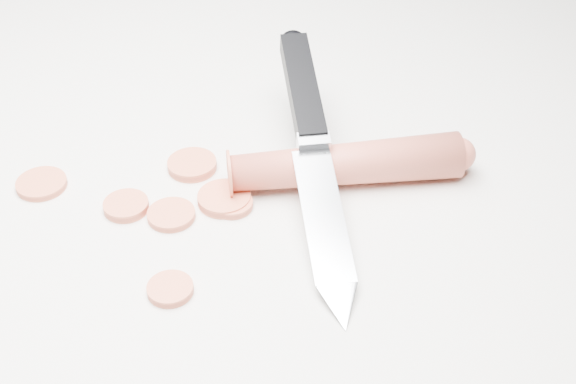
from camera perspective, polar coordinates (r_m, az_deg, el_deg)
The scene contains 10 objects.
ground at distance 0.62m, azimuth -4.84°, elevation 1.64°, with size 2.40×2.40×0.00m, color silver.
carrot at distance 0.59m, azimuth 4.13°, elevation 2.01°, with size 0.03×0.03×0.17m, color #BE4B38.
carrot_slice_0 at distance 0.62m, azimuth -17.13°, elevation 0.56°, with size 0.04×0.04×0.01m, color #D35B39.
carrot_slice_1 at distance 0.58m, azimuth -3.98°, elevation -0.86°, with size 0.03×0.03×0.01m, color #D35B39.
carrot_slice_2 at distance 0.59m, azimuth -11.45°, elevation -0.97°, with size 0.03×0.03×0.01m, color #D35B39.
carrot_slice_3 at distance 0.52m, azimuth -8.38°, elevation -6.84°, with size 0.03×0.03×0.01m, color #D35B39.
carrot_slice_4 at distance 0.58m, azimuth -4.56°, elevation -0.47°, with size 0.04×0.04×0.01m, color #D35B39.
carrot_slice_5 at distance 0.62m, azimuth -6.84°, elevation 1.93°, with size 0.04×0.04×0.01m, color #D35B39.
carrot_slice_6 at distance 0.57m, azimuth -8.30°, elevation -1.61°, with size 0.03×0.03×0.01m, color #D35B39.
kitchen_knife at distance 0.57m, azimuth 2.07°, elevation 2.55°, with size 0.19×0.23×0.07m, color silver, non-canonical shape.
Camera 1 is at (0.29, -0.39, 0.38)m, focal length 50.00 mm.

